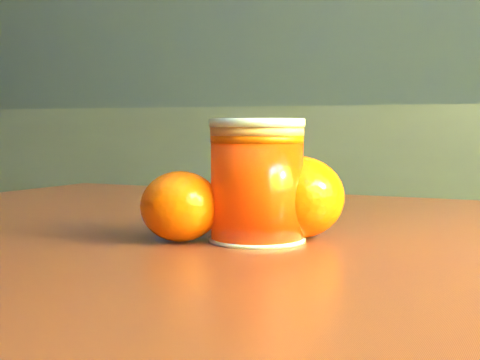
% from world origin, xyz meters
% --- Properties ---
extents(kitchen_counter, '(3.15, 0.60, 0.90)m').
position_xyz_m(kitchen_counter, '(0.00, 1.45, 0.45)').
color(kitchen_counter, '#434246').
rests_on(kitchen_counter, ground).
extents(juice_glass, '(0.07, 0.07, 0.09)m').
position_xyz_m(juice_glass, '(0.72, 0.30, 0.81)').
color(juice_glass, red).
rests_on(juice_glass, table).
extents(orange_front, '(0.07, 0.07, 0.05)m').
position_xyz_m(orange_front, '(0.67, 0.28, 0.79)').
color(orange_front, '#FF5305').
rests_on(orange_front, table).
extents(orange_back, '(0.09, 0.09, 0.06)m').
position_xyz_m(orange_back, '(0.75, 0.32, 0.80)').
color(orange_back, '#FF5305').
rests_on(orange_back, table).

